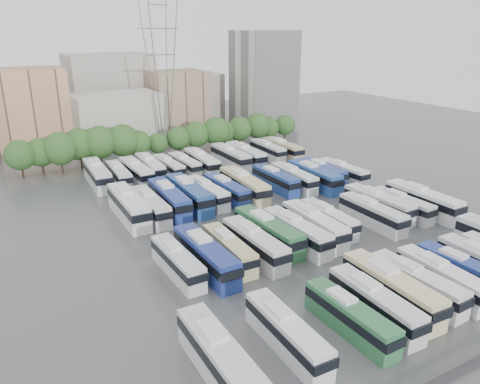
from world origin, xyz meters
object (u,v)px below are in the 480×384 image
bus_r2_s2 (150,206)px  bus_r2_s4 (189,194)px  bus_r0_s4 (350,317)px  bus_r3_s6 (185,164)px  electricity_pylon (161,66)px  bus_r2_s10 (294,178)px  bus_r0_s0 (220,359)px  bus_r1_s7 (314,225)px  bus_r3_s5 (168,167)px  bus_r1_s10 (372,213)px  bus_r0_s2 (287,333)px  bus_r3_s7 (201,162)px  bus_r3_s4 (150,167)px  bus_r0_s5 (375,303)px  bus_r0_s7 (417,283)px  bus_r2_s6 (227,190)px  bus_r0_s8 (442,277)px  bus_r1_s12 (402,205)px  bus_r2_s5 (207,192)px  bus_r1_s11 (379,204)px  bus_r1_s1 (177,262)px  bus_r2_s13 (343,172)px  bus_r2_s1 (129,206)px  bus_r2_s11 (314,176)px  bus_r1_s5 (268,231)px  bus_r2_s12 (322,172)px  bus_r3_s12 (268,150)px  bus_r1_s13 (423,201)px  bus_r1_s3 (229,249)px  bus_r1_s8 (328,219)px  bus_r2_s3 (169,199)px  bus_r1_s6 (296,232)px  bus_r2_s7 (244,185)px  apartment_tower (264,81)px  bus_r3_s3 (136,172)px  bus_r3_s9 (231,157)px  bus_r1_s2 (206,255)px  bus_r3_s13 (283,149)px  bus_r0_s6 (391,288)px  bus_r1_s4 (255,244)px  bus_r3_s1 (97,174)px  bus_r2_s9 (275,180)px

bus_r2_s2 → bus_r2_s4: size_ratio=0.89×
bus_r0_s4 → bus_r3_s6: bus_r3_s6 is taller
electricity_pylon → bus_r2_s10: electricity_pylon is taller
bus_r0_s0 → bus_r1_s7: size_ratio=0.99×
bus_r3_s5 → bus_r1_s10: bearing=-68.3°
bus_r0_s2 → bus_r3_s7: bearing=74.2°
bus_r0_s4 → bus_r3_s4: (0.01, 55.20, 0.20)m
bus_r0_s5 → bus_r0_s7: bus_r0_s5 is taller
bus_r2_s6 → bus_r2_s10: bus_r2_s10 is taller
bus_r0_s4 → bus_r3_s7: bus_r3_s7 is taller
electricity_pylon → bus_r3_s4: bearing=-118.4°
bus_r0_s8 → bus_r1_s12: bearing=55.8°
bus_r2_s5 → bus_r1_s11: bearing=-44.0°
bus_r1_s1 → bus_r2_s13: bus_r2_s13 is taller
bus_r2_s1 → bus_r2_s11: (32.90, -1.74, -0.11)m
bus_r1_s5 → bus_r2_s1: (-13.11, 17.47, 0.16)m
bus_r0_s5 → bus_r2_s12: bus_r2_s12 is taller
bus_r0_s0 → bus_r2_s10: bearing=48.1°
bus_r0_s7 → bus_r3_s12: bus_r3_s12 is taller
bus_r1_s5 → bus_r1_s13: (26.52, -2.22, 0.06)m
bus_r1_s7 → bus_r2_s5: bearing=111.9°
bus_r1_s3 → bus_r3_s7: bearing=71.6°
bus_r1_s8 → bus_r1_s12: 13.11m
bus_r2_s3 → bus_r2_s4: 3.42m
bus_r1_s6 → bus_r2_s7: bearing=78.9°
apartment_tower → bus_r0_s5: 91.27m
electricity_pylon → bus_r1_s11: electricity_pylon is taller
bus_r3_s3 → bus_r1_s1: bearing=-102.2°
bus_r2_s13 → bus_r3_s9: size_ratio=0.88×
bus_r0_s5 → bus_r1_s10: bus_r1_s10 is taller
bus_r0_s5 → bus_r1_s1: 21.89m
bus_r1_s3 → bus_r2_s10: bearing=40.9°
bus_r1_s2 → bus_r3_s3: size_ratio=1.03×
electricity_pylon → bus_r1_s7: (-0.33, -56.17, -16.78)m
bus_r0_s2 → bus_r2_s2: bus_r2_s2 is taller
bus_r3_s4 → bus_r3_s13: (29.68, -0.94, 0.02)m
bus_r2_s11 → bus_r3_s9: (-6.60, 18.74, -0.01)m
bus_r3_s12 → bus_r1_s13: bearing=-83.4°
bus_r1_s11 → bus_r2_s11: bearing=87.9°
bus_r0_s6 → bus_r2_s6: bearing=92.3°
bus_r2_s11 → bus_r3_s7: bus_r2_s11 is taller
bus_r1_s4 → bus_r2_s3: (-3.44, 19.69, 0.15)m
bus_r2_s2 → bus_r2_s12: bus_r2_s2 is taller
bus_r2_s7 → bus_r3_s1: 26.97m
bus_r0_s8 → bus_r3_s12: 56.29m
bus_r0_s8 → bus_r2_s1: 42.92m
bus_r2_s9 → bus_r2_s11: bus_r2_s11 is taller
bus_r0_s4 → bus_r1_s10: bus_r1_s10 is taller
bus_r0_s4 → bus_r1_s7: bus_r1_s7 is taller
bus_r0_s5 → bus_r2_s10: 39.56m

